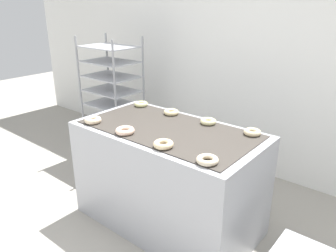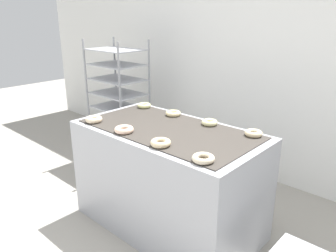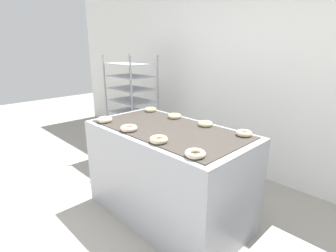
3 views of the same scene
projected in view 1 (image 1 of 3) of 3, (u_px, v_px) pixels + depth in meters
wall_back at (251, 51)px, 3.60m from camera, size 8.00×0.05×2.80m
fryer_machine at (168, 177)px, 2.89m from camera, size 1.58×0.85×0.93m
baking_rack_cart at (112, 98)px, 4.12m from camera, size 0.68×0.49×1.53m
donut_near_left at (93, 120)px, 2.84m from camera, size 0.15×0.15×0.05m
donut_near_midleft at (125, 131)px, 2.61m from camera, size 0.15×0.15×0.04m
donut_near_midright at (163, 144)px, 2.36m from camera, size 0.15×0.15×0.04m
donut_near_right at (207, 160)px, 2.14m from camera, size 0.15×0.15×0.04m
donut_far_left at (141, 104)px, 3.29m from camera, size 0.13×0.13×0.04m
donut_far_midleft at (171, 112)px, 3.05m from camera, size 0.14×0.14×0.04m
donut_far_midright at (208, 121)px, 2.82m from camera, size 0.14×0.14×0.04m
donut_far_right at (252, 132)px, 2.59m from camera, size 0.14×0.14×0.04m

